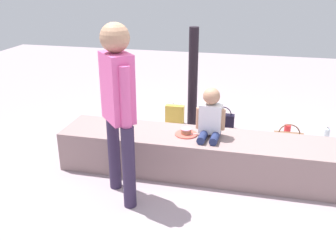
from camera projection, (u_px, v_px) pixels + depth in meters
The scene contains 13 objects.
ground_plane at pixel (207, 173), 3.73m from camera, with size 12.00×12.00×0.00m, color #9E8B93.
concrete_ledge at pixel (207, 155), 3.66m from camera, with size 2.92×0.55×0.40m, color gray.
child_seated at pixel (211, 116), 3.52m from camera, with size 0.28×0.32×0.48m.
adult_standing at pixel (118, 99), 3.02m from camera, with size 0.35×0.37×1.53m.
cake_plate at pixel (186, 133), 3.63m from camera, with size 0.22×0.22×0.07m.
gift_bag at pixel (175, 114), 4.92m from camera, with size 0.24×0.08×0.30m.
railing_post at pixel (192, 97), 4.37m from camera, with size 0.36×0.36×1.32m.
water_bottle_near_gift at pixel (186, 139), 4.26m from camera, with size 0.08×0.08×0.22m.
water_bottle_far_side at pixel (327, 134), 4.43m from camera, with size 0.07×0.07×0.19m.
party_cup_red at pixel (287, 129), 4.62m from camera, with size 0.08×0.08×0.12m, color red.
cake_box_white at pixel (114, 135), 4.42m from camera, with size 0.30×0.33×0.15m, color white.
handbag_black_leather at pixel (223, 121), 4.77m from camera, with size 0.28×0.11×0.30m.
handbag_brown_canvas at pixel (288, 144), 4.08m from camera, with size 0.31×0.13×0.36m.
Camera 1 is at (0.37, -3.27, 1.87)m, focal length 39.80 mm.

